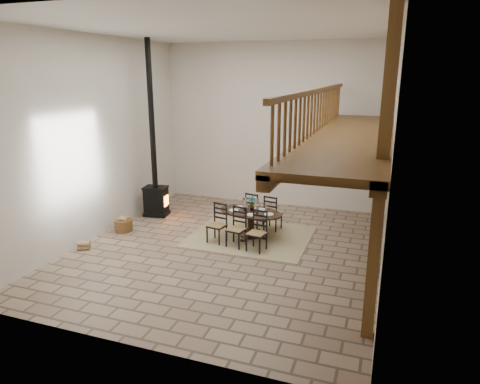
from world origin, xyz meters
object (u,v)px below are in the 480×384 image
(dining_table, at_px, (249,224))
(log_stack, at_px, (84,245))
(log_basket, at_px, (123,225))
(wood_stove, at_px, (155,179))

(dining_table, distance_m, log_stack, 4.05)
(log_basket, bearing_deg, log_stack, -97.46)
(dining_table, bearing_deg, log_basket, -159.21)
(wood_stove, xyz_separation_m, log_basket, (-0.17, -1.45, -0.95))
(dining_table, distance_m, log_basket, 3.39)
(dining_table, xyz_separation_m, log_stack, (-3.50, -2.00, -0.29))
(wood_stove, height_order, log_basket, wood_stove)
(dining_table, bearing_deg, wood_stove, 175.52)
(log_basket, relative_size, log_stack, 1.40)
(wood_stove, bearing_deg, log_basket, -104.78)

